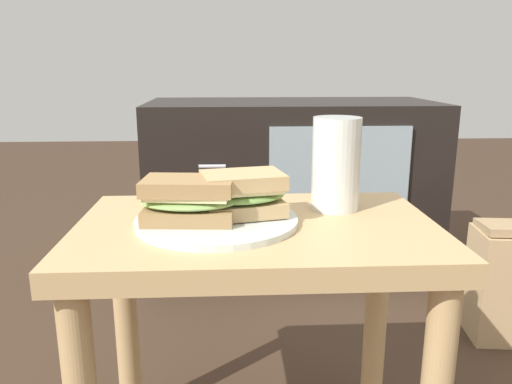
% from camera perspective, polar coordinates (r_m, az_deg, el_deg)
% --- Properties ---
extents(side_table, '(0.56, 0.36, 0.46)m').
position_cam_1_polar(side_table, '(0.81, 0.07, -9.64)').
color(side_table, tan).
rests_on(side_table, ground).
extents(tv_cabinet, '(0.96, 0.46, 0.58)m').
position_cam_1_polar(tv_cabinet, '(1.75, 4.01, 0.76)').
color(tv_cabinet, black).
rests_on(tv_cabinet, ground).
extents(plate, '(0.25, 0.25, 0.01)m').
position_cam_1_polar(plate, '(0.78, -4.49, -3.32)').
color(plate, silver).
rests_on(plate, side_table).
extents(sandwich_front, '(0.15, 0.10, 0.07)m').
position_cam_1_polar(sandwich_front, '(0.76, -7.68, -0.92)').
color(sandwich_front, '#9E7A4C').
rests_on(sandwich_front, plate).
extents(sandwich_back, '(0.15, 0.12, 0.07)m').
position_cam_1_polar(sandwich_back, '(0.78, -1.51, -0.21)').
color(sandwich_back, tan).
rests_on(sandwich_back, plate).
extents(beer_glass, '(0.08, 0.08, 0.16)m').
position_cam_1_polar(beer_glass, '(0.85, 9.08, 2.99)').
color(beer_glass, silver).
rests_on(beer_glass, side_table).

